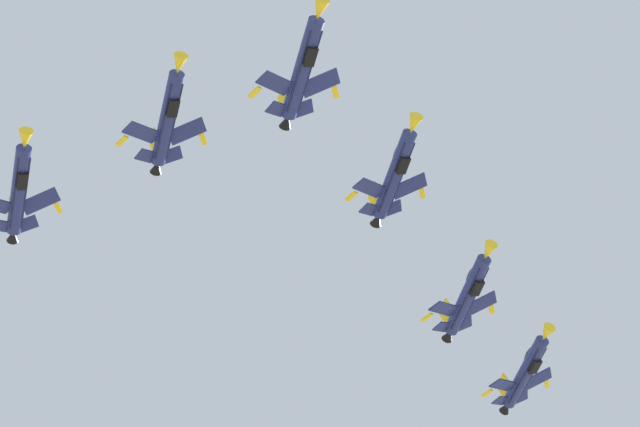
{
  "coord_description": "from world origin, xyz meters",
  "views": [
    {
      "loc": [
        4.29,
        -7.15,
        1.44
      ],
      "look_at": [
        -24.26,
        69.8,
        103.75
      ],
      "focal_mm": 64.3,
      "sensor_mm": 36.0,
      "label": 1
    }
  ],
  "objects_px": {
    "fighter_jet_left_wing": "(395,173)",
    "fighter_jet_right_outer": "(19,189)",
    "fighter_jet_trail_slot": "(526,371)",
    "fighter_jet_lead": "(303,67)",
    "fighter_jet_left_outer": "(468,294)",
    "fighter_jet_right_wing": "(168,117)"
  },
  "relations": [
    {
      "from": "fighter_jet_lead",
      "to": "fighter_jet_right_wing",
      "type": "relative_size",
      "value": 1.0
    },
    {
      "from": "fighter_jet_right_outer",
      "to": "fighter_jet_right_wing",
      "type": "bearing_deg",
      "value": 141.84
    },
    {
      "from": "fighter_jet_left_wing",
      "to": "fighter_jet_trail_slot",
      "type": "relative_size",
      "value": 1.0
    },
    {
      "from": "fighter_jet_right_outer",
      "to": "fighter_jet_trail_slot",
      "type": "bearing_deg",
      "value": -168.85
    },
    {
      "from": "fighter_jet_lead",
      "to": "fighter_jet_right_outer",
      "type": "distance_m",
      "value": 35.07
    },
    {
      "from": "fighter_jet_left_wing",
      "to": "fighter_jet_trail_slot",
      "type": "distance_m",
      "value": 33.72
    },
    {
      "from": "fighter_jet_lead",
      "to": "fighter_jet_left_outer",
      "type": "height_order",
      "value": "fighter_jet_lead"
    },
    {
      "from": "fighter_jet_right_outer",
      "to": "fighter_jet_trail_slot",
      "type": "xyz_separation_m",
      "value": [
        45.81,
        47.97,
        -0.23
      ]
    },
    {
      "from": "fighter_jet_left_outer",
      "to": "fighter_jet_lead",
      "type": "bearing_deg",
      "value": 42.32
    },
    {
      "from": "fighter_jet_lead",
      "to": "fighter_jet_left_outer",
      "type": "distance_m",
      "value": 35.79
    },
    {
      "from": "fighter_jet_left_outer",
      "to": "fighter_jet_trail_slot",
      "type": "bearing_deg",
      "value": -136.25
    },
    {
      "from": "fighter_jet_lead",
      "to": "fighter_jet_trail_slot",
      "type": "height_order",
      "value": "fighter_jet_lead"
    },
    {
      "from": "fighter_jet_right_wing",
      "to": "fighter_jet_lead",
      "type": "bearing_deg",
      "value": 137.87
    },
    {
      "from": "fighter_jet_trail_slot",
      "to": "fighter_jet_lead",
      "type": "bearing_deg",
      "value": 42.77
    },
    {
      "from": "fighter_jet_right_wing",
      "to": "fighter_jet_left_outer",
      "type": "height_order",
      "value": "fighter_jet_right_wing"
    },
    {
      "from": "fighter_jet_lead",
      "to": "fighter_jet_right_outer",
      "type": "bearing_deg",
      "value": -40.06
    },
    {
      "from": "fighter_jet_left_outer",
      "to": "fighter_jet_trail_slot",
      "type": "height_order",
      "value": "fighter_jet_trail_slot"
    },
    {
      "from": "fighter_jet_left_outer",
      "to": "fighter_jet_trail_slot",
      "type": "relative_size",
      "value": 1.0
    },
    {
      "from": "fighter_jet_right_wing",
      "to": "fighter_jet_left_wing",
      "type": "bearing_deg",
      "value": -177.68
    },
    {
      "from": "fighter_jet_left_outer",
      "to": "fighter_jet_trail_slot",
      "type": "distance_m",
      "value": 16.4
    },
    {
      "from": "fighter_jet_lead",
      "to": "fighter_jet_right_outer",
      "type": "height_order",
      "value": "fighter_jet_lead"
    },
    {
      "from": "fighter_jet_left_wing",
      "to": "fighter_jet_right_outer",
      "type": "bearing_deg",
      "value": -14.09
    }
  ]
}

